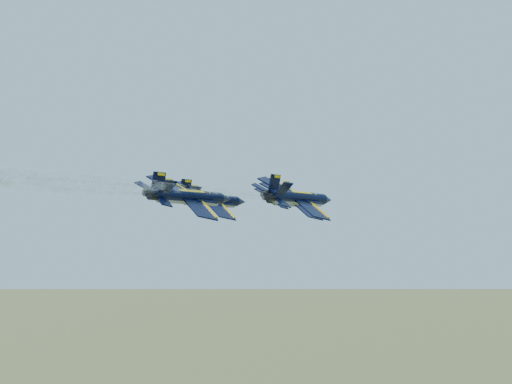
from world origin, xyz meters
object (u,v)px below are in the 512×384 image
Objects in this scene: jet_lead at (296,200)px; jet_left at (211,200)px; jet_right at (299,198)px; jet_slot at (190,197)px.

jet_lead is 1.00× the size of jet_left.
jet_left is 1.00× the size of jet_right.
jet_slot is (-1.45, -23.67, 0.00)m from jet_lead.
jet_slot is at bearing -58.14° from jet_left.
jet_lead is at bearing 48.85° from jet_left.
jet_right is at bearing 56.88° from jet_slot.
jet_lead and jet_right have the same top height.
jet_right is 15.43m from jet_slot.
jet_right is (7.59, -11.16, 0.00)m from jet_lead.
jet_right is at bearing -2.46° from jet_left.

